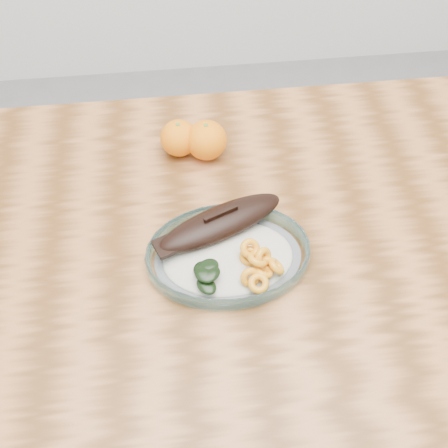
# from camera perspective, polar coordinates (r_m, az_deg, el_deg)

# --- Properties ---
(ground) EXTENTS (3.00, 3.00, 0.00)m
(ground) POSITION_cam_1_polar(r_m,az_deg,el_deg) (1.60, 1.20, -18.18)
(ground) COLOR slate
(ground) RESTS_ON ground
(dining_table) EXTENTS (1.20, 0.80, 0.75)m
(dining_table) POSITION_cam_1_polar(r_m,az_deg,el_deg) (1.01, 1.81, -5.71)
(dining_table) COLOR #5B3515
(dining_table) RESTS_ON ground
(plated_meal) EXTENTS (0.48, 0.48, 0.08)m
(plated_meal) POSITION_cam_1_polar(r_m,az_deg,el_deg) (0.90, 0.39, -2.93)
(plated_meal) COLOR white
(plated_meal) RESTS_ON dining_table
(orange_left) EXTENTS (0.07, 0.07, 0.07)m
(orange_left) POSITION_cam_1_polar(r_m,az_deg,el_deg) (1.05, -4.60, 8.69)
(orange_left) COLOR orange
(orange_left) RESTS_ON dining_table
(orange_right) EXTENTS (0.08, 0.08, 0.08)m
(orange_right) POSITION_cam_1_polar(r_m,az_deg,el_deg) (1.04, -1.81, 8.51)
(orange_right) COLOR orange
(orange_right) RESTS_ON dining_table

